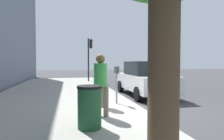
% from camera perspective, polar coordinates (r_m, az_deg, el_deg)
% --- Properties ---
extents(ground_plane, '(80.00, 80.00, 0.00)m').
position_cam_1_polar(ground_plane, '(7.02, 8.57, -11.90)').
color(ground_plane, '#38383A').
rests_on(ground_plane, ground).
extents(sidewalk_slab, '(28.00, 6.00, 0.15)m').
position_cam_1_polar(sidewalk_slab, '(6.56, -17.26, -12.29)').
color(sidewalk_slab, gray).
rests_on(sidewalk_slab, ground_plane).
extents(parking_meter, '(0.36, 0.12, 1.41)m').
position_cam_1_polar(parking_meter, '(7.34, 1.37, -2.03)').
color(parking_meter, gray).
rests_on(parking_meter, sidewalk_slab).
extents(pedestrian_at_meter, '(0.52, 0.38, 1.73)m').
position_cam_1_polar(pedestrian_at_meter, '(6.86, -3.32, -2.32)').
color(pedestrian_at_meter, '#726656').
rests_on(pedestrian_at_meter, sidewalk_slab).
extents(pedestrian_bystander, '(0.43, 0.42, 1.80)m').
position_cam_1_polar(pedestrian_bystander, '(5.65, -3.44, -2.73)').
color(pedestrian_bystander, '#726656').
rests_on(pedestrian_bystander, sidewalk_slab).
extents(parked_sedan_near, '(4.41, 1.98, 1.77)m').
position_cam_1_polar(parked_sedan_near, '(10.09, 9.62, -2.46)').
color(parked_sedan_near, silver).
rests_on(parked_sedan_near, ground_plane).
extents(traffic_signal, '(0.24, 0.44, 3.60)m').
position_cam_1_polar(traffic_signal, '(16.44, -6.62, 5.17)').
color(traffic_signal, black).
rests_on(traffic_signal, sidewalk_slab).
extents(trash_bin, '(0.59, 0.59, 1.01)m').
position_cam_1_polar(trash_bin, '(4.68, -6.65, -10.74)').
color(trash_bin, '#1E4C2D').
rests_on(trash_bin, sidewalk_slab).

